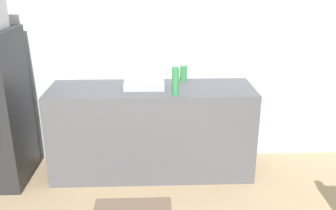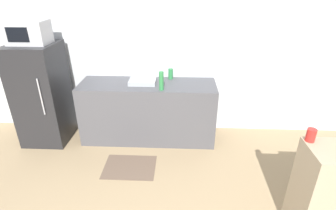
{
  "view_description": "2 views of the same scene",
  "coord_description": "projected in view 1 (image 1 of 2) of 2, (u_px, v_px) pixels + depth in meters",
  "views": [
    {
      "loc": [
        -0.03,
        -1.01,
        1.97
      ],
      "look_at": [
        0.07,
        1.54,
        1.04
      ],
      "focal_mm": 40.0,
      "sensor_mm": 36.0,
      "label": 1
    },
    {
      "loc": [
        0.41,
        -1.09,
        2.25
      ],
      "look_at": [
        0.28,
        1.58,
        0.97
      ],
      "focal_mm": 28.0,
      "sensor_mm": 36.0,
      "label": 2
    }
  ],
  "objects": [
    {
      "name": "bottle_short",
      "position": [
        184.0,
        73.0,
        3.78
      ],
      "size": [
        0.07,
        0.07,
        0.16
      ],
      "primitive_type": "cylinder",
      "color": "#2D7F42",
      "rests_on": "counter"
    },
    {
      "name": "sink_basin",
      "position": [
        144.0,
        85.0,
        3.58
      ],
      "size": [
        0.38,
        0.26,
        0.06
      ],
      "primitive_type": "cube",
      "color": "#9EA3A8",
      "rests_on": "counter"
    },
    {
      "name": "counter",
      "position": [
        152.0,
        131.0,
        3.74
      ],
      "size": [
        1.97,
        0.61,
        0.89
      ],
      "primitive_type": "cube",
      "color": "#4C4C51",
      "rests_on": "ground_plane"
    },
    {
      "name": "wall_back",
      "position": [
        156.0,
        39.0,
        3.78
      ],
      "size": [
        8.0,
        0.06,
        2.6
      ],
      "primitive_type": "cube",
      "color": "silver",
      "rests_on": "ground_plane"
    },
    {
      "name": "bottle_tall",
      "position": [
        175.0,
        81.0,
        3.34
      ],
      "size": [
        0.06,
        0.06,
        0.26
      ],
      "primitive_type": "cylinder",
      "color": "#2D7F42",
      "rests_on": "counter"
    }
  ]
}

